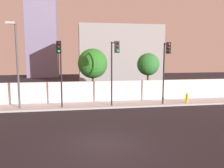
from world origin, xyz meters
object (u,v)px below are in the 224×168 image
Objects in this scene: roadside_tree_leftmost at (93,64)px; street_lamp_curbside at (17,59)px; traffic_light_right at (166,60)px; fire_hydrant at (187,98)px; traffic_light_left at (60,60)px; traffic_light_center at (114,60)px; roadside_tree_midleft at (148,65)px.

street_lamp_curbside is at bearing -150.84° from roadside_tree_leftmost.
traffic_light_right is 6.03× the size of fire_hydrant.
street_lamp_curbside is at bearing 177.50° from traffic_light_right.
traffic_light_left reaches higher than traffic_light_right.
fire_hydrant is at bearing 4.12° from traffic_light_center.
traffic_light_center is at bearing -175.88° from fire_hydrant.
fire_hydrant is at bearing 11.07° from traffic_light_right.
street_lamp_curbside is at bearing -163.71° from roadside_tree_midleft.
street_lamp_curbside is 1.33× the size of roadside_tree_leftmost.
roadside_tree_leftmost is at bearing 109.86° from traffic_light_center.
street_lamp_curbside is 14.24m from fire_hydrant.
traffic_light_left is 4.15m from traffic_light_center.
fire_hydrant is (2.18, 0.43, -3.25)m from traffic_light_right.
roadside_tree_leftmost is at bearing 156.47° from fire_hydrant.
street_lamp_curbside reaches higher than traffic_light_left.
traffic_light_left is at bearing -124.96° from roadside_tree_leftmost.
traffic_light_center is (4.15, 0.05, 0.02)m from traffic_light_left.
street_lamp_curbside is at bearing 169.58° from traffic_light_left.
street_lamp_curbside is (-7.39, 0.55, 0.08)m from traffic_light_center.
fire_hydrant is 5.00m from roadside_tree_midleft.
street_lamp_curbside is at bearing 179.66° from fire_hydrant.
roadside_tree_midleft is (-0.24, 3.85, -0.52)m from traffic_light_right.
traffic_light_center reaches higher than traffic_light_left.
street_lamp_curbside is (-3.23, 0.59, 0.10)m from traffic_light_left.
traffic_light_right is at bearing -34.13° from roadside_tree_leftmost.
traffic_light_left is 8.43m from traffic_light_right.
traffic_light_left is at bearing -154.34° from roadside_tree_midleft.
roadside_tree_leftmost is at bearing 29.16° from street_lamp_curbside.
traffic_light_left is 1.00× the size of traffic_light_right.
roadside_tree_leftmost is 1.09× the size of roadside_tree_midleft.
street_lamp_curbside is 11.91m from roadside_tree_midleft.
fire_hydrant is at bearing -23.53° from roadside_tree_leftmost.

